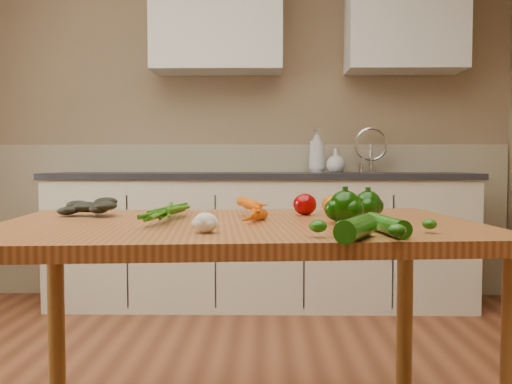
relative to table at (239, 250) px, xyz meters
The scene contains 18 objects.
room 0.58m from the table, 147.38° to the left, with size 4.04×5.04×2.64m.
counter_run 2.13m from the table, 88.43° to the left, with size 2.84×0.64×1.14m.
upper_cabinets 2.59m from the table, 80.94° to the left, with size 2.15×0.35×0.70m.
table is the anchor object (origin of this frame).
soap_bottle_a 2.34m from the table, 78.89° to the left, with size 0.12×0.12×0.31m, color silver.
soap_bottle_b 2.36m from the table, 75.52° to the left, with size 0.07×0.07×0.16m, color silver.
soap_bottle_c 2.28m from the table, 75.41° to the left, with size 0.13×0.13×0.17m, color silver.
carrot_bunch 0.15m from the table, 121.19° to the left, with size 0.27×0.21×0.07m, color #D65705, non-canonical shape.
leafy_greens 0.57m from the table, 161.40° to the left, with size 0.21×0.19×0.10m, color black, non-canonical shape.
garlic_bulb 0.31m from the table, 104.94° to the right, with size 0.06×0.06×0.05m, color silver.
pepper_a 0.34m from the table, ahead, with size 0.08×0.08×0.08m, color black.
pepper_b 0.46m from the table, 15.72° to the left, with size 0.09×0.09×0.09m, color black.
pepper_c 0.35m from the table, 10.57° to the right, with size 0.10×0.10×0.10m, color black.
tomato_a 0.34m from the table, 45.91° to the left, with size 0.08×0.08×0.08m, color #800203.
tomato_b 0.45m from the table, 41.59° to the left, with size 0.07×0.07×0.07m, color #C54F04.
tomato_c 0.51m from the table, 26.28° to the left, with size 0.07×0.07×0.06m, color #C54F04.
zucchini_a 0.50m from the table, 35.88° to the right, with size 0.05×0.05×0.23m, color #114A07.
zucchini_b 0.51m from the table, 53.19° to the right, with size 0.06×0.06×0.19m, color #114A07.
Camera 1 is at (0.24, -1.68, 0.97)m, focal length 40.00 mm.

